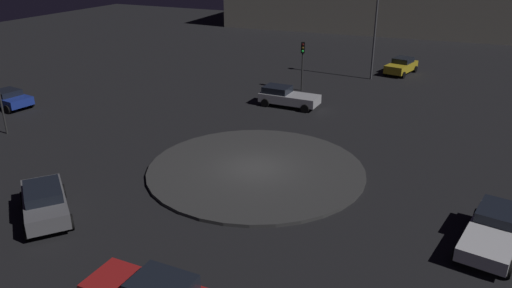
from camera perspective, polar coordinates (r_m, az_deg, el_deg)
The scene contains 10 objects.
ground_plane at distance 27.01m, azimuth 0.00°, elevation -3.08°, with size 118.95×118.95×0.00m, color black.
roundabout_island at distance 26.97m, azimuth 0.00°, elevation -2.92°, with size 11.78×11.78×0.17m, color #383838.
car_silver at distance 37.59m, azimuth 3.58°, elevation 5.46°, with size 4.45×2.07×1.45m.
car_blue at distance 41.66m, azimuth -26.68°, elevation 4.72°, with size 4.09×2.53×1.33m.
car_white at distance 22.52m, azimuth 25.70°, elevation -8.95°, with size 2.70×4.81×1.31m.
car_yellow at distance 49.15m, azimuth 16.38°, elevation 8.63°, with size 2.66×4.30×1.48m.
car_grey at distance 24.23m, azimuth -23.16°, elevation -6.07°, with size 4.52×4.12×1.46m.
traffic_light_south at distance 41.31m, azimuth 5.38°, elevation 10.00°, with size 0.34×0.38×4.05m.
streetlamp_south at distance 45.56m, azimuth 13.67°, elevation 14.11°, with size 0.53×0.53×8.59m.
store_building at distance 75.94m, azimuth 12.74°, elevation 15.88°, with size 39.60×17.63×7.77m.
Camera 1 is at (-10.46, 22.08, 11.52)m, focal length 34.78 mm.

